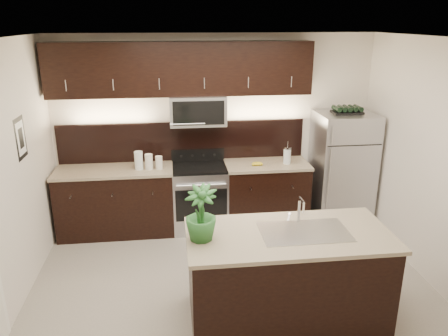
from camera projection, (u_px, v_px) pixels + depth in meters
ground at (234, 294)px, 4.81m from camera, size 4.50×4.50×0.00m
room_walls at (225, 147)px, 4.21m from camera, size 4.52×4.02×2.71m
counter_run at (185, 198)px, 6.19m from camera, size 3.51×0.65×0.94m
upper_fixtures at (183, 77)px, 5.79m from camera, size 3.49×0.40×1.66m
island at (287, 275)px, 4.31m from camera, size 1.96×0.96×0.94m
sink_faucet at (304, 230)px, 4.18m from camera, size 0.84×0.50×0.28m
refrigerator at (342, 169)px, 6.28m from camera, size 0.79×0.71×1.64m
wine_rack at (347, 110)px, 6.00m from camera, size 0.40×0.25×0.10m
plant at (201, 213)px, 3.96m from camera, size 0.38×0.38×0.52m
canisters at (146, 161)px, 5.89m from camera, size 0.37×0.12×0.25m
french_press at (287, 155)px, 6.12m from camera, size 0.11×0.11×0.32m
bananas at (254, 164)px, 6.07m from camera, size 0.16×0.12×0.05m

